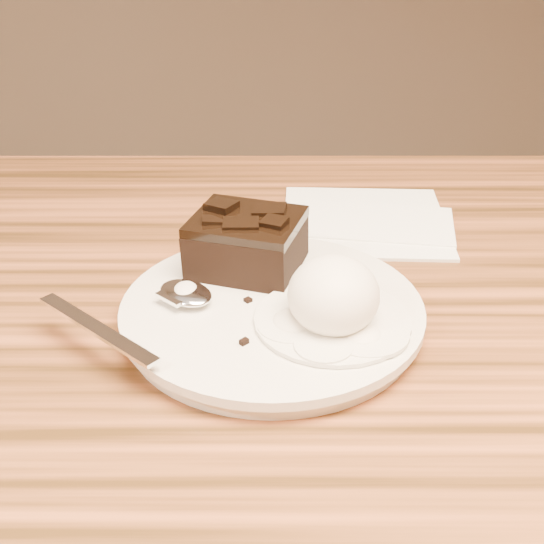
{
  "coord_description": "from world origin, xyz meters",
  "views": [
    {
      "loc": [
        -0.07,
        -0.4,
        1.05
      ],
      "look_at": [
        -0.07,
        0.05,
        0.79
      ],
      "focal_mm": 47.6,
      "sensor_mm": 36.0,
      "label": 1
    }
  ],
  "objects_px": {
    "napkin": "(365,220)",
    "spoon": "(186,295)",
    "brownie": "(247,246)",
    "plate": "(272,315)",
    "ice_cream_scoop": "(333,295)"
  },
  "relations": [
    {
      "from": "brownie",
      "to": "napkin",
      "type": "xyz_separation_m",
      "value": [
        0.11,
        0.12,
        -0.03
      ]
    },
    {
      "from": "napkin",
      "to": "spoon",
      "type": "bearing_deg",
      "value": -131.56
    },
    {
      "from": "spoon",
      "to": "plate",
      "type": "bearing_deg",
      "value": -52.83
    },
    {
      "from": "brownie",
      "to": "napkin",
      "type": "distance_m",
      "value": 0.17
    },
    {
      "from": "plate",
      "to": "napkin",
      "type": "height_order",
      "value": "plate"
    },
    {
      "from": "ice_cream_scoop",
      "to": "napkin",
      "type": "height_order",
      "value": "ice_cream_scoop"
    },
    {
      "from": "ice_cream_scoop",
      "to": "spoon",
      "type": "bearing_deg",
      "value": 164.66
    },
    {
      "from": "plate",
      "to": "brownie",
      "type": "relative_size",
      "value": 2.72
    },
    {
      "from": "plate",
      "to": "spoon",
      "type": "relative_size",
      "value": 1.25
    },
    {
      "from": "napkin",
      "to": "ice_cream_scoop",
      "type": "bearing_deg",
      "value": -103.05
    },
    {
      "from": "brownie",
      "to": "spoon",
      "type": "xyz_separation_m",
      "value": [
        -0.04,
        -0.05,
        -0.01
      ]
    },
    {
      "from": "brownie",
      "to": "ice_cream_scoop",
      "type": "relative_size",
      "value": 1.2
    },
    {
      "from": "plate",
      "to": "napkin",
      "type": "bearing_deg",
      "value": 63.32
    },
    {
      "from": "spoon",
      "to": "ice_cream_scoop",
      "type": "bearing_deg",
      "value": -63.56
    },
    {
      "from": "plate",
      "to": "spoon",
      "type": "xyz_separation_m",
      "value": [
        -0.06,
        0.01,
        0.01
      ]
    }
  ]
}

